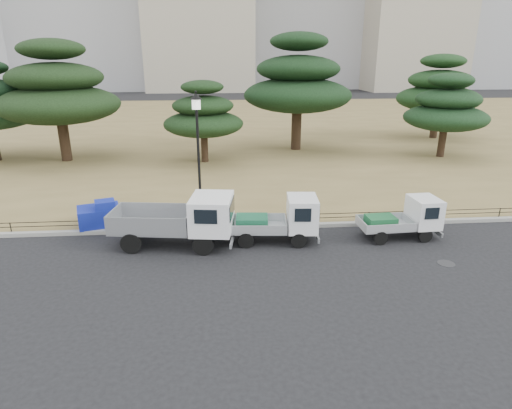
{
  "coord_description": "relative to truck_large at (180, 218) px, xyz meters",
  "views": [
    {
      "loc": [
        -1.35,
        -14.2,
        6.93
      ],
      "look_at": [
        0.0,
        2.0,
        1.3
      ],
      "focal_mm": 30.0,
      "sensor_mm": 36.0,
      "label": 1
    }
  ],
  "objects": [
    {
      "name": "pine_west_near",
      "position": [
        -9.0,
        14.55,
        3.61
      ],
      "size": [
        7.92,
        7.92,
        7.92
      ],
      "color": "black",
      "rests_on": "lawn"
    },
    {
      "name": "pipe_fence",
      "position": [
        2.97,
        1.56,
        -0.67
      ],
      "size": [
        38.0,
        0.04,
        0.4
      ],
      "color": "black",
      "rests_on": "lawn"
    },
    {
      "name": "pine_east_near",
      "position": [
        17.33,
        13.57,
        2.37
      ],
      "size": [
        5.71,
        5.71,
        5.77
      ],
      "color": "black",
      "rests_on": "lawn"
    },
    {
      "name": "curb",
      "position": [
        2.97,
        1.41,
        -1.03
      ],
      "size": [
        120.0,
        0.25,
        0.16
      ],
      "primitive_type": "cube",
      "color": "gray",
      "rests_on": "ground"
    },
    {
      "name": "pine_center_right",
      "position": [
        7.42,
        16.99,
        3.97
      ],
      "size": [
        8.01,
        8.01,
        8.5
      ],
      "color": "black",
      "rests_on": "lawn"
    },
    {
      "name": "truck_kei_front",
      "position": [
        3.87,
        0.08,
        -0.21
      ],
      "size": [
        3.52,
        1.74,
        1.81
      ],
      "rotation": [
        0.0,
        0.0,
        -0.08
      ],
      "color": "black",
      "rests_on": "ground"
    },
    {
      "name": "truck_large",
      "position": [
        0.0,
        0.0,
        0.0
      ],
      "size": [
        4.78,
        2.39,
        2.0
      ],
      "rotation": [
        0.0,
        0.0,
        -0.14
      ],
      "color": "black",
      "rests_on": "ground"
    },
    {
      "name": "truck_kei_rear",
      "position": [
        8.89,
        0.03,
        -0.3
      ],
      "size": [
        3.17,
        1.48,
        1.63
      ],
      "rotation": [
        0.0,
        0.0,
        0.05
      ],
      "color": "black",
      "rests_on": "ground"
    },
    {
      "name": "pine_east_far",
      "position": [
        20.38,
        20.87,
        3.1
      ],
      "size": [
        7.01,
        7.01,
        7.04
      ],
      "color": "black",
      "rests_on": "lawn"
    },
    {
      "name": "lawn",
      "position": [
        2.97,
        29.41,
        -1.03
      ],
      "size": [
        120.0,
        56.0,
        0.15
      ],
      "primitive_type": "cube",
      "color": "olive",
      "rests_on": "ground"
    },
    {
      "name": "manhole",
      "position": [
        9.47,
        -2.39,
        -1.1
      ],
      "size": [
        0.6,
        0.6,
        0.01
      ],
      "primitive_type": "cylinder",
      "color": "#2D2D30",
      "rests_on": "ground"
    },
    {
      "name": "ground",
      "position": [
        2.97,
        -1.19,
        -1.11
      ],
      "size": [
        220.0,
        220.0,
        0.0
      ],
      "primitive_type": "plane",
      "color": "black"
    },
    {
      "name": "pine_center_left",
      "position": [
        0.52,
        13.36,
        2.15
      ],
      "size": [
        5.29,
        5.29,
        5.38
      ],
      "color": "black",
      "rests_on": "lawn"
    },
    {
      "name": "tarp_pile",
      "position": [
        -3.58,
        2.06,
        -0.51
      ],
      "size": [
        1.98,
        1.69,
        1.12
      ],
      "rotation": [
        0.0,
        0.0,
        0.31
      ],
      "color": "#1524A5",
      "rests_on": "lawn"
    },
    {
      "name": "street_lamp",
      "position": [
        0.71,
        1.71,
        2.73
      ],
      "size": [
        0.49,
        0.49,
        5.45
      ],
      "color": "black",
      "rests_on": "lawn"
    }
  ]
}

